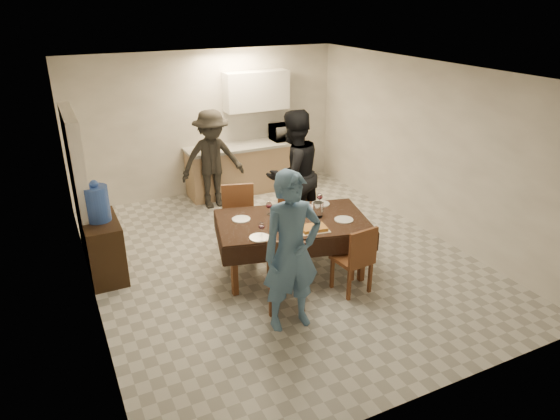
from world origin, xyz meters
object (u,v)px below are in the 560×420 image
Objects in this scene: microwave at (285,132)px; person_kitchen at (212,160)px; wine_bottle at (287,208)px; savoury_tart at (313,228)px; person_near at (292,252)px; console at (104,248)px; water_jug at (97,204)px; dining_table at (292,222)px; water_pitcher at (318,210)px; person_far at (293,174)px.

microwave is 1.69m from person_kitchen.
savoury_tart is at bearing -70.77° from wine_bottle.
person_near reaches higher than microwave.
water_jug reaches higher than console.
dining_table is at bearing -85.71° from person_kitchen.
wine_bottle is at bearing -86.73° from person_kitchen.
person_kitchen is (-0.20, 2.63, 0.14)m from dining_table.
dining_table is at bearing 104.74° from savoury_tart.
person_kitchen reaches higher than water_pitcher.
water_jug is 0.27× the size of person_kitchen.
wine_bottle is 1.63× the size of water_pitcher.
person_far reaches higher than water_pitcher.
dining_table is 1.21m from person_far.
water_pitcher is 2.74m from person_kitchen.
wine_bottle is 3.37m from microwave.
person_far reaches higher than savoury_tart.
person_far is at bearing 1.53° from console.
person_kitchen is (2.08, 1.66, -0.18)m from water_jug.
person_near is at bearing -49.52° from console.
dining_table is 0.40m from savoury_tart.
wine_bottle is (2.23, -0.92, 0.52)m from console.
console is 0.51× the size of person_kitchen.
dining_table is at bearing -23.16° from console.
savoury_tart reaches higher than dining_table.
dining_table is 5.89× the size of savoury_tart.
person_kitchen is (-0.55, 2.68, -0.00)m from water_pitcher.
wine_bottle reaches higher than dining_table.
dining_table is at bearing 65.22° from microwave.
water_jug is at bearing 29.66° from microwave.
water_jug reaches higher than dining_table.
microwave is (1.32, 3.46, 0.28)m from savoury_tart.
person_far is (0.55, 1.05, 0.25)m from dining_table.
console is 2.76m from savoury_tart.
water_jug is 2.83m from water_pitcher.
person_far is (0.20, 1.10, 0.12)m from water_pitcher.
wine_bottle is at bearing -22.54° from water_jug.
person_far is at bearing 66.76° from microwave.
microwave is at bearing 64.09° from wine_bottle.
console is at bearing 150.33° from savoury_tart.
savoury_tart is 3.72m from microwave.
microwave is 0.28× the size of person_far.
microwave is 0.29× the size of person_near.
microwave reaches higher than water_pitcher.
water_pitcher is (2.63, -1.02, -0.18)m from water_jug.
dining_table is at bearing 171.87° from water_pitcher.
person_kitchen is at bearing 38.54° from water_jug.
person_far is (2.83, 0.08, -0.06)m from water_jug.
water_jug is at bearing 157.46° from wine_bottle.
water_jug reaches higher than wine_bottle.
wine_bottle is (-0.05, 0.05, 0.20)m from dining_table.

